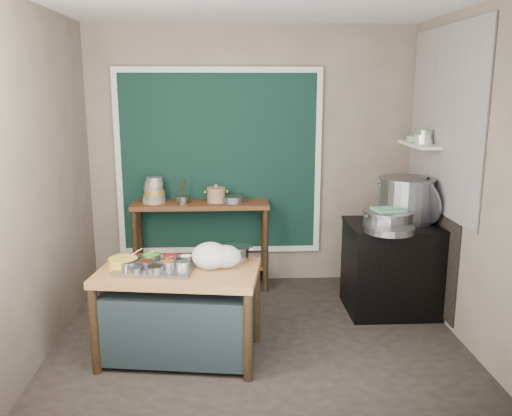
{
  "coord_description": "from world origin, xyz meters",
  "views": [
    {
      "loc": [
        -0.24,
        -4.38,
        2.15
      ],
      "look_at": [
        -0.01,
        0.25,
        1.11
      ],
      "focal_mm": 38.0,
      "sensor_mm": 36.0,
      "label": 1
    }
  ],
  "objects_px": {
    "back_counter": "(202,245)",
    "ceramic_crock": "(216,196)",
    "stock_pot": "(406,200)",
    "prep_table": "(180,313)",
    "stove_block": "(394,269)",
    "steamer": "(388,219)",
    "condiment_tray": "(155,268)",
    "yellow_basin": "(123,263)",
    "saucepan": "(236,254)",
    "utensil_cup": "(183,200)"
  },
  "relations": [
    {
      "from": "back_counter",
      "to": "ceramic_crock",
      "type": "bearing_deg",
      "value": 0.63
    },
    {
      "from": "prep_table",
      "to": "saucepan",
      "type": "xyz_separation_m",
      "value": [
        0.46,
        0.19,
        0.44
      ]
    },
    {
      "from": "stock_pot",
      "to": "prep_table",
      "type": "bearing_deg",
      "value": -156.12
    },
    {
      "from": "yellow_basin",
      "to": "stock_pot",
      "type": "relative_size",
      "value": 0.42
    },
    {
      "from": "yellow_basin",
      "to": "stove_block",
      "type": "bearing_deg",
      "value": 18.64
    },
    {
      "from": "utensil_cup",
      "to": "steamer",
      "type": "distance_m",
      "value": 2.12
    },
    {
      "from": "saucepan",
      "to": "utensil_cup",
      "type": "distance_m",
      "value": 1.46
    },
    {
      "from": "utensil_cup",
      "to": "steamer",
      "type": "relative_size",
      "value": 0.28
    },
    {
      "from": "prep_table",
      "to": "saucepan",
      "type": "relative_size",
      "value": 5.5
    },
    {
      "from": "condiment_tray",
      "to": "yellow_basin",
      "type": "xyz_separation_m",
      "value": [
        -0.25,
        0.03,
        0.03
      ]
    },
    {
      "from": "ceramic_crock",
      "to": "steamer",
      "type": "height_order",
      "value": "ceramic_crock"
    },
    {
      "from": "utensil_cup",
      "to": "stock_pot",
      "type": "height_order",
      "value": "stock_pot"
    },
    {
      "from": "condiment_tray",
      "to": "steamer",
      "type": "relative_size",
      "value": 1.23
    },
    {
      "from": "ceramic_crock",
      "to": "stock_pot",
      "type": "height_order",
      "value": "stock_pot"
    },
    {
      "from": "stove_block",
      "to": "stock_pot",
      "type": "distance_m",
      "value": 0.68
    },
    {
      "from": "saucepan",
      "to": "stock_pot",
      "type": "height_order",
      "value": "stock_pot"
    },
    {
      "from": "stove_block",
      "to": "prep_table",
      "type": "bearing_deg",
      "value": -156.97
    },
    {
      "from": "prep_table",
      "to": "utensil_cup",
      "type": "distance_m",
      "value": 1.65
    },
    {
      "from": "condiment_tray",
      "to": "utensil_cup",
      "type": "height_order",
      "value": "utensil_cup"
    },
    {
      "from": "stove_block",
      "to": "ceramic_crock",
      "type": "distance_m",
      "value": 1.97
    },
    {
      "from": "yellow_basin",
      "to": "utensil_cup",
      "type": "xyz_separation_m",
      "value": [
        0.35,
        1.5,
        0.2
      ]
    },
    {
      "from": "steamer",
      "to": "back_counter",
      "type": "bearing_deg",
      "value": 154.17
    },
    {
      "from": "back_counter",
      "to": "utensil_cup",
      "type": "relative_size",
      "value": 10.79
    },
    {
      "from": "saucepan",
      "to": "utensil_cup",
      "type": "height_order",
      "value": "utensil_cup"
    },
    {
      "from": "utensil_cup",
      "to": "condiment_tray",
      "type": "bearing_deg",
      "value": -93.62
    },
    {
      "from": "condiment_tray",
      "to": "steamer",
      "type": "distance_m",
      "value": 2.19
    },
    {
      "from": "prep_table",
      "to": "condiment_tray",
      "type": "height_order",
      "value": "condiment_tray"
    },
    {
      "from": "ceramic_crock",
      "to": "saucepan",
      "type": "bearing_deg",
      "value": -82.13
    },
    {
      "from": "yellow_basin",
      "to": "ceramic_crock",
      "type": "height_order",
      "value": "ceramic_crock"
    },
    {
      "from": "prep_table",
      "to": "saucepan",
      "type": "distance_m",
      "value": 0.66
    },
    {
      "from": "prep_table",
      "to": "ceramic_crock",
      "type": "height_order",
      "value": "ceramic_crock"
    },
    {
      "from": "stock_pot",
      "to": "back_counter",
      "type": "bearing_deg",
      "value": 162.16
    },
    {
      "from": "yellow_basin",
      "to": "ceramic_crock",
      "type": "relative_size",
      "value": 1.1
    },
    {
      "from": "prep_table",
      "to": "yellow_basin",
      "type": "distance_m",
      "value": 0.6
    },
    {
      "from": "stock_pot",
      "to": "steamer",
      "type": "distance_m",
      "value": 0.34
    },
    {
      "from": "steamer",
      "to": "condiment_tray",
      "type": "bearing_deg",
      "value": -160.61
    },
    {
      "from": "condiment_tray",
      "to": "stock_pot",
      "type": "xyz_separation_m",
      "value": [
        2.29,
        0.93,
        0.33
      ]
    },
    {
      "from": "condiment_tray",
      "to": "yellow_basin",
      "type": "relative_size",
      "value": 2.62
    },
    {
      "from": "back_counter",
      "to": "ceramic_crock",
      "type": "height_order",
      "value": "ceramic_crock"
    },
    {
      "from": "prep_table",
      "to": "back_counter",
      "type": "xyz_separation_m",
      "value": [
        0.1,
        1.58,
        0.1
      ]
    },
    {
      "from": "saucepan",
      "to": "stove_block",
      "type": "bearing_deg",
      "value": 21.35
    },
    {
      "from": "yellow_basin",
      "to": "utensil_cup",
      "type": "relative_size",
      "value": 1.7
    },
    {
      "from": "steamer",
      "to": "stove_block",
      "type": "bearing_deg",
      "value": 45.3
    },
    {
      "from": "steamer",
      "to": "ceramic_crock",
      "type": "bearing_deg",
      "value": 151.83
    },
    {
      "from": "utensil_cup",
      "to": "yellow_basin",
      "type": "bearing_deg",
      "value": -103.19
    },
    {
      "from": "stove_block",
      "to": "steamer",
      "type": "distance_m",
      "value": 0.56
    },
    {
      "from": "utensil_cup",
      "to": "stock_pot",
      "type": "relative_size",
      "value": 0.25
    },
    {
      "from": "stove_block",
      "to": "stock_pot",
      "type": "height_order",
      "value": "stock_pot"
    },
    {
      "from": "utensil_cup",
      "to": "prep_table",
      "type": "bearing_deg",
      "value": -86.83
    },
    {
      "from": "back_counter",
      "to": "yellow_basin",
      "type": "height_order",
      "value": "back_counter"
    }
  ]
}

